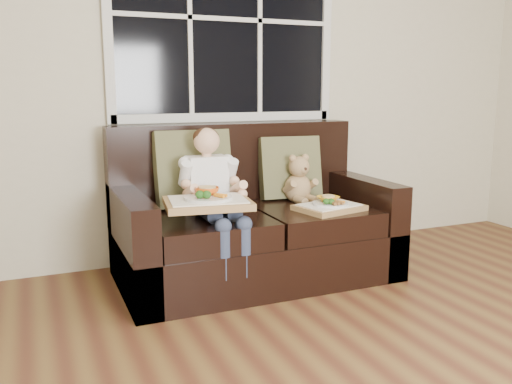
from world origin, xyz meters
name	(u,v)px	position (x,y,z in m)	size (l,w,h in m)	color
window_back	(225,19)	(-0.28, 2.48, 1.65)	(1.62, 0.04, 1.37)	black
loveseat	(251,228)	(-0.28, 2.02, 0.31)	(1.70, 0.92, 0.96)	black
pillow_left	(193,169)	(-0.62, 2.17, 0.69)	(0.48, 0.22, 0.49)	brown
pillow_right	(290,168)	(0.06, 2.17, 0.66)	(0.44, 0.23, 0.43)	brown
child	(212,185)	(-0.58, 1.90, 0.63)	(0.35, 0.58, 0.79)	white
teddy_bear	(299,182)	(0.07, 2.05, 0.58)	(0.20, 0.25, 0.33)	tan
tray_left	(208,201)	(-0.68, 1.70, 0.58)	(0.52, 0.42, 0.11)	tan
tray_right	(329,206)	(0.12, 1.72, 0.48)	(0.44, 0.37, 0.09)	tan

